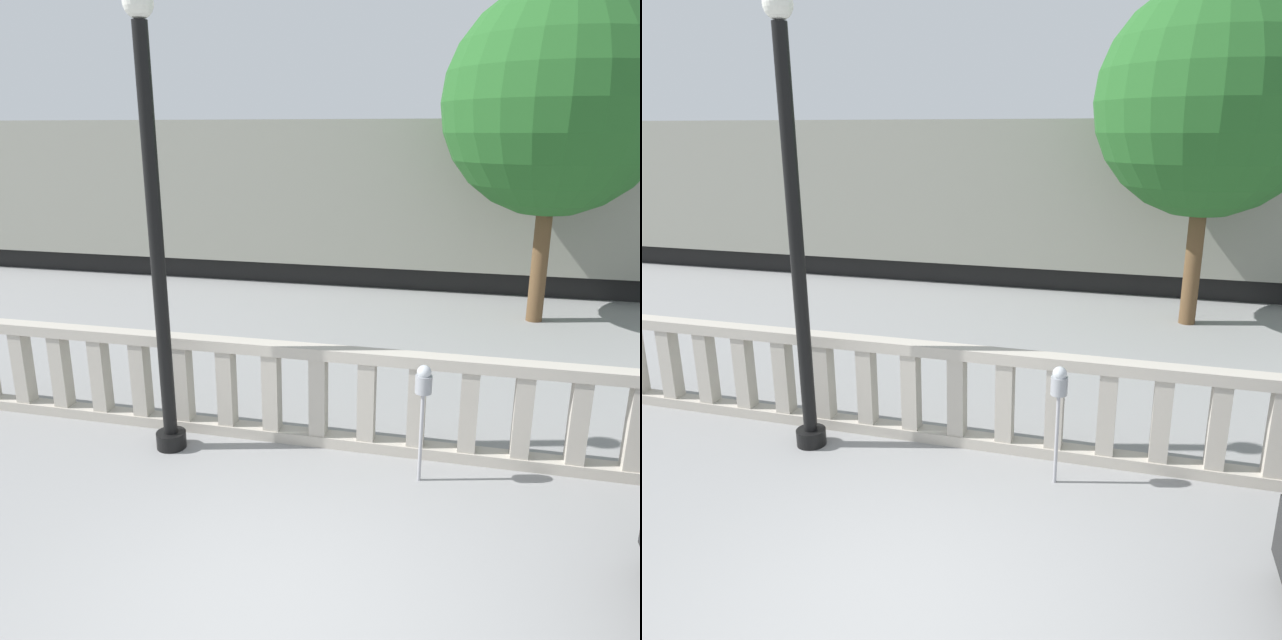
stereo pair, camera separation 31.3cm
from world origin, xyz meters
TOP-DOWN VIEW (x-y plane):
  - ground_plane at (0.00, 0.00)m, footprint 160.00×160.00m
  - balustrade at (0.00, 2.90)m, footprint 12.37×0.24m
  - lamppost at (-2.03, 2.39)m, footprint 0.36×0.36m
  - parking_meter at (0.99, 2.33)m, footprint 0.18×0.18m
  - train_near at (0.69, 12.15)m, footprint 29.09×2.61m
  - train_far at (-6.05, 24.53)m, footprint 18.58×2.70m
  - tree_left at (5.10, 13.18)m, footprint 4.49×4.49m
  - tree_right at (2.76, 9.06)m, footprint 4.24×4.24m

SIDE VIEW (x-z plane):
  - ground_plane at x=0.00m, z-range 0.00..0.00m
  - balustrade at x=0.00m, z-range 0.00..1.27m
  - parking_meter at x=0.99m, z-range 0.42..1.79m
  - train_far at x=-6.05m, z-range -0.20..4.25m
  - train_near at x=0.69m, z-range -0.22..4.38m
  - lamppost at x=-2.03m, z-range 0.02..5.14m
  - tree_left at x=5.10m, z-range 0.75..6.73m
  - tree_right at x=2.76m, z-range 1.05..7.42m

